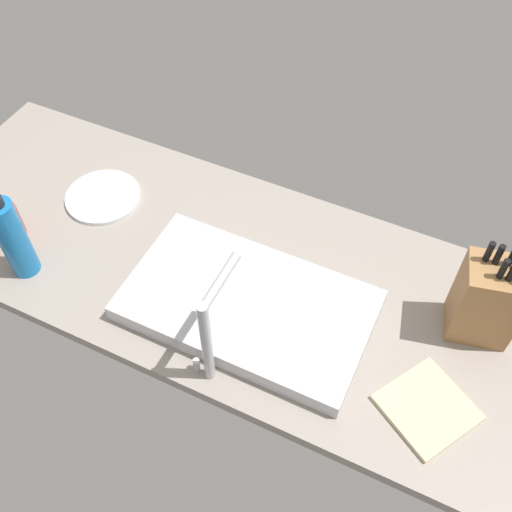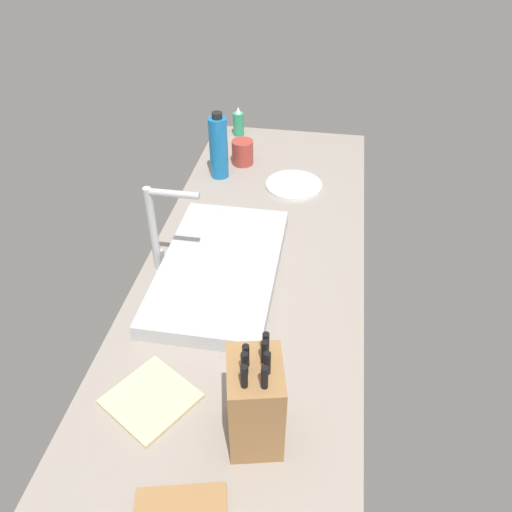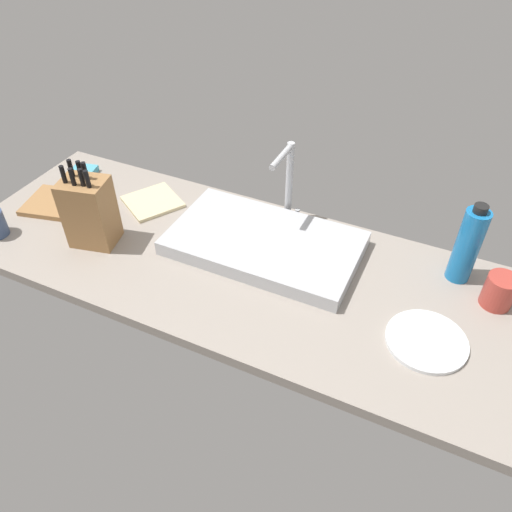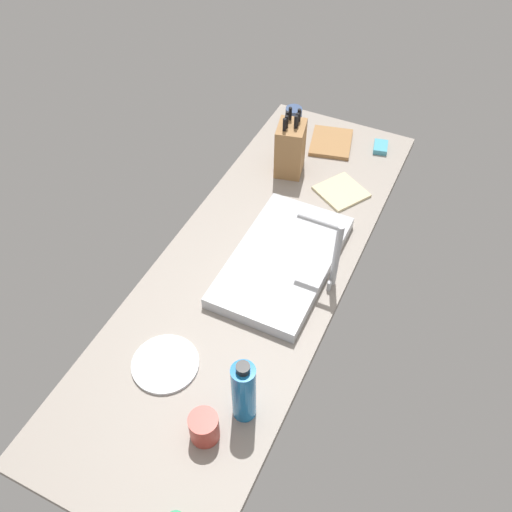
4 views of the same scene
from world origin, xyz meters
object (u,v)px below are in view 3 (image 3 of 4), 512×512
at_px(dish_towel, 153,202).
at_px(knife_block, 90,211).
at_px(faucet, 288,177).
at_px(ceramic_cup, 499,291).
at_px(dish_sponge, 85,170).
at_px(water_bottle, 468,245).
at_px(dinner_plate, 426,341).
at_px(cutting_board, 57,204).
at_px(sink_basin, 264,243).

bearing_deg(dish_towel, knife_block, -99.92).
xyz_separation_m(faucet, dish_towel, (-0.47, -0.11, -0.16)).
height_order(ceramic_cup, dish_sponge, ceramic_cup).
bearing_deg(water_bottle, dinner_plate, -96.63).
bearing_deg(cutting_board, faucet, 19.54).
bearing_deg(ceramic_cup, dish_towel, 179.90).
relative_size(water_bottle, dinner_plate, 1.22).
height_order(faucet, dish_sponge, faucet).
height_order(water_bottle, dinner_plate, water_bottle).
bearing_deg(dish_sponge, sink_basin, -8.40).
height_order(cutting_board, water_bottle, water_bottle).
relative_size(sink_basin, faucet, 2.11).
bearing_deg(knife_block, cutting_board, 146.31).
distance_m(dinner_plate, dish_towel, 1.04).
bearing_deg(dish_towel, dinner_plate, -12.65).
bearing_deg(ceramic_cup, knife_block, -168.15).
relative_size(ceramic_cup, dish_sponge, 1.09).
bearing_deg(knife_block, dinner_plate, -11.43).
height_order(dish_towel, ceramic_cup, ceramic_cup).
bearing_deg(knife_block, dish_towel, 67.16).
distance_m(sink_basin, dinner_plate, 0.57).
bearing_deg(faucet, cutting_board, -160.46).
height_order(knife_block, water_bottle, knife_block).
distance_m(faucet, dish_towel, 0.51).
xyz_separation_m(faucet, dinner_plate, (0.54, -0.34, -0.16)).
height_order(water_bottle, dish_sponge, water_bottle).
distance_m(sink_basin, cutting_board, 0.77).
bearing_deg(cutting_board, dish_towel, 28.13).
xyz_separation_m(sink_basin, dinner_plate, (0.54, -0.17, -0.02)).
xyz_separation_m(sink_basin, dish_sponge, (-0.82, 0.12, -0.01)).
xyz_separation_m(dish_towel, ceramic_cup, (1.16, -0.00, 0.04)).
height_order(dish_towel, dish_sponge, dish_sponge).
xyz_separation_m(knife_block, dinner_plate, (1.06, 0.03, -0.11)).
relative_size(knife_block, dinner_plate, 1.32).
distance_m(water_bottle, dish_towel, 1.06).
bearing_deg(sink_basin, cutting_board, -172.77).
relative_size(faucet, cutting_board, 1.30).
distance_m(dish_towel, ceramic_cup, 1.16).
bearing_deg(dinner_plate, knife_block, -178.51).
distance_m(knife_block, ceramic_cup, 1.23).
bearing_deg(dish_sponge, ceramic_cup, -2.35).
bearing_deg(knife_block, ceramic_cup, -1.07).
relative_size(faucet, dish_towel, 1.60).
bearing_deg(dish_towel, sink_basin, -7.50).
bearing_deg(faucet, dinner_plate, -32.19).
distance_m(knife_block, water_bottle, 1.14).
distance_m(faucet, water_bottle, 0.58).
xyz_separation_m(sink_basin, water_bottle, (0.58, 0.13, 0.10)).
distance_m(ceramic_cup, dish_sponge, 1.52).
distance_m(faucet, cutting_board, 0.83).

